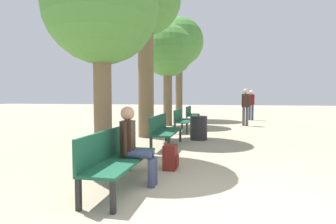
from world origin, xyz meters
name	(u,v)px	position (x,y,z in m)	size (l,w,h in m)	color
ground_plane	(223,210)	(0.00, 0.00, 0.00)	(80.00, 80.00, 0.00)	tan
bench_row_0	(116,155)	(-1.60, 0.52, 0.50)	(0.54, 1.85, 0.87)	#195138
bench_row_1	(164,129)	(-1.60, 3.83, 0.50)	(0.54, 1.85, 0.87)	#195138
bench_row_2	(182,119)	(-1.60, 7.13, 0.50)	(0.54, 1.85, 0.87)	#195138
bench_row_3	(191,113)	(-1.60, 10.44, 0.50)	(0.54, 1.85, 0.87)	#195138
tree_row_0	(101,9)	(-2.58, 2.11, 3.25)	(2.44, 2.44, 4.52)	brown
tree_row_1	(146,4)	(-2.58, 5.42, 4.46)	(2.39, 2.39, 5.85)	brown
tree_row_2	(168,52)	(-2.58, 9.06, 3.49)	(2.45, 2.45, 4.78)	brown
tree_row_3	(179,43)	(-2.58, 12.41, 4.56)	(2.89, 2.89, 6.08)	brown
person_seated	(134,143)	(-1.36, 0.67, 0.66)	(0.57, 0.32, 1.23)	#384260
backpack	(170,157)	(-0.98, 1.63, 0.23)	(0.27, 0.32, 0.47)	maroon
pedestrian_near	(251,103)	(1.63, 12.75, 1.00)	(0.35, 0.24, 1.75)	#384260
pedestrian_mid	(245,105)	(1.05, 9.61, 1.00)	(0.35, 0.29, 1.75)	#4C4C4C
trash_bin	(199,128)	(-0.76, 5.20, 0.38)	(0.55, 0.55, 0.75)	#232328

